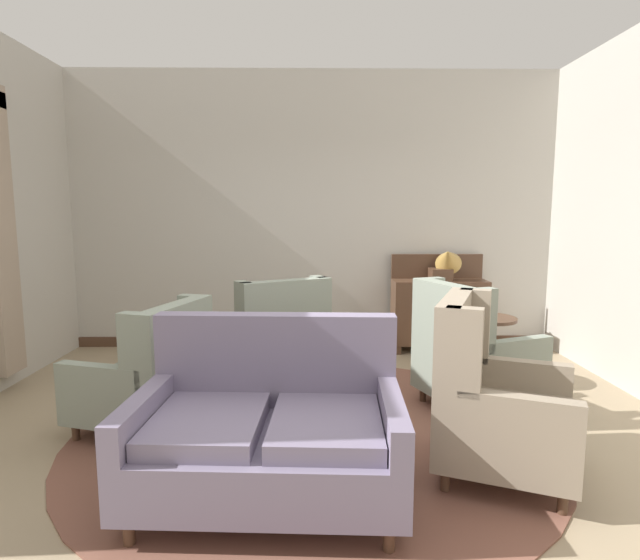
{
  "coord_description": "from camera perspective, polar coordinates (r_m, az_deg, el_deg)",
  "views": [
    {
      "loc": [
        -0.0,
        -3.29,
        1.64
      ],
      "look_at": [
        0.06,
        0.89,
        1.08
      ],
      "focal_mm": 28.26,
      "sensor_mm": 36.0,
      "label": 1
    }
  ],
  "objects": [
    {
      "name": "porcelain_vase",
      "position": [
        3.64,
        -0.59,
        -7.67
      ],
      "size": [
        0.2,
        0.2,
        0.33
      ],
      "color": "beige",
      "rests_on": "coffee_table"
    },
    {
      "name": "area_rug",
      "position": [
        3.94,
        -0.73,
        -16.79
      ],
      "size": [
        3.55,
        3.55,
        0.01
      ],
      "primitive_type": "cylinder",
      "color": "brown",
      "rests_on": "ground"
    },
    {
      "name": "armchair_near_sideboard",
      "position": [
        3.39,
        18.9,
        -12.97
      ],
      "size": [
        1.04,
        1.05,
        1.12
      ],
      "rotation": [
        0.0,
        0.0,
        7.46
      ],
      "color": "gray",
      "rests_on": "ground"
    },
    {
      "name": "sideboard",
      "position": [
        6.12,
        13.32,
        -3.32
      ],
      "size": [
        1.09,
        0.38,
        1.14
      ],
      "color": "#4C3323",
      "rests_on": "ground"
    },
    {
      "name": "baseboard_back",
      "position": [
        6.27,
        -0.76,
        -6.93
      ],
      "size": [
        5.83,
        0.03,
        0.12
      ],
      "primitive_type": "cube",
      "color": "#4C3323",
      "rests_on": "ground"
    },
    {
      "name": "coffee_table",
      "position": [
        3.74,
        -0.22,
        -11.15
      ],
      "size": [
        0.88,
        0.88,
        0.53
      ],
      "color": "#4C3323",
      "rests_on": "ground"
    },
    {
      "name": "side_table",
      "position": [
        5.11,
        18.39,
        -6.81
      ],
      "size": [
        0.53,
        0.53,
        0.65
      ],
      "color": "#4C3323",
      "rests_on": "ground"
    },
    {
      "name": "settee",
      "position": [
        2.99,
        -5.73,
        -16.61
      ],
      "size": [
        1.52,
        0.99,
        1.02
      ],
      "rotation": [
        0.0,
        0.0,
        -0.05
      ],
      "color": "slate",
      "rests_on": "ground"
    },
    {
      "name": "armchair_back_corner",
      "position": [
        4.37,
        16.62,
        -8.37
      ],
      "size": [
        1.04,
        1.0,
        1.08
      ],
      "rotation": [
        0.0,
        0.0,
        1.94
      ],
      "color": "gray",
      "rests_on": "ground"
    },
    {
      "name": "ground",
      "position": [
        3.67,
        -0.73,
        -18.81
      ],
      "size": [
        8.17,
        8.17,
        0.0
      ],
      "primitive_type": "plane",
      "color": "#9E896B"
    },
    {
      "name": "gramophone",
      "position": [
        5.97,
        14.11,
        2.02
      ],
      "size": [
        0.41,
        0.47,
        0.48
      ],
      "color": "#4C3323",
      "rests_on": "sideboard"
    },
    {
      "name": "armchair_beside_settee",
      "position": [
        4.84,
        -4.98,
        -6.73
      ],
      "size": [
        1.14,
        1.12,
        1.04
      ],
      "rotation": [
        0.0,
        0.0,
        3.63
      ],
      "color": "gray",
      "rests_on": "ground"
    },
    {
      "name": "wall_back",
      "position": [
        6.12,
        -0.79,
        7.73
      ],
      "size": [
        5.99,
        0.08,
        3.29
      ],
      "primitive_type": "cube",
      "color": "#BCB7AD",
      "rests_on": "ground"
    },
    {
      "name": "armchair_near_window",
      "position": [
        4.08,
        -18.61,
        -10.14
      ],
      "size": [
        0.99,
        1.04,
        0.98
      ],
      "rotation": [
        0.0,
        0.0,
        4.43
      ],
      "color": "gray",
      "rests_on": "ground"
    }
  ]
}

